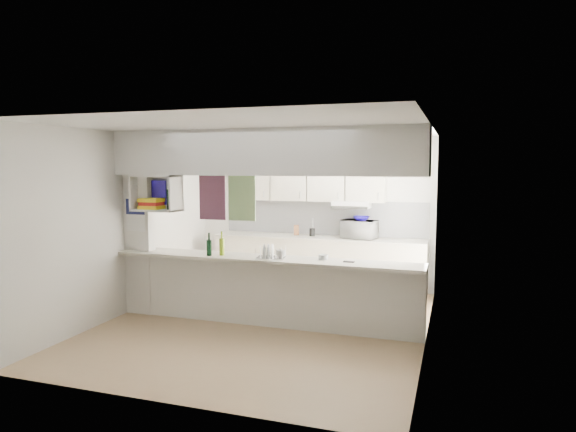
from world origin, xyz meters
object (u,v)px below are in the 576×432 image
at_px(dish_rack, 271,252).
at_px(wine_bottles, 216,247).
at_px(bowl, 361,218).
at_px(microwave, 360,229).

relative_size(dish_rack, wine_bottles, 1.23).
bearing_deg(bowl, wine_bottles, -125.70).
distance_m(bowl, wine_bottles, 2.72).
xyz_separation_m(microwave, bowl, (0.02, 0.02, 0.18)).
xyz_separation_m(microwave, dish_rack, (-0.78, -2.15, -0.07)).
bearing_deg(microwave, bowl, -129.06).
bearing_deg(dish_rack, microwave, 61.32).
distance_m(microwave, wine_bottles, 2.68).
height_order(dish_rack, wine_bottles, wine_bottles).
bearing_deg(dish_rack, wine_bottles, 174.34).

